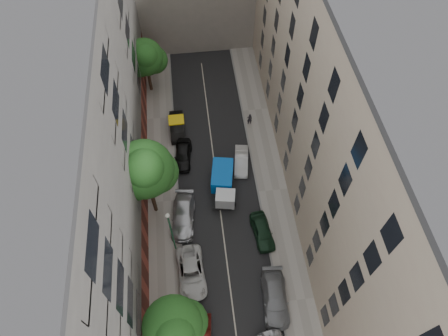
{
  "coord_description": "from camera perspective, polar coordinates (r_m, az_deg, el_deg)",
  "views": [
    {
      "loc": [
        -1.82,
        -20.06,
        34.55
      ],
      "look_at": [
        0.47,
        -0.71,
        6.0
      ],
      "focal_mm": 32.0,
      "sensor_mm": 36.0,
      "label": 1
    }
  ],
  "objects": [
    {
      "name": "ground",
      "position": [
        39.99,
        -0.79,
        -4.09
      ],
      "size": [
        120.0,
        120.0,
        0.0
      ],
      "primitive_type": "plane",
      "color": "#4C4C49",
      "rests_on": "ground"
    },
    {
      "name": "road_surface",
      "position": [
        39.98,
        -0.8,
        -4.08
      ],
      "size": [
        8.0,
        44.0,
        0.02
      ],
      "primitive_type": "cube",
      "color": "black",
      "rests_on": "ground"
    },
    {
      "name": "sidewalk_left",
      "position": [
        40.05,
        -8.67,
        -4.79
      ],
      "size": [
        3.0,
        44.0,
        0.15
      ],
      "primitive_type": "cube",
      "color": "gray",
      "rests_on": "ground"
    },
    {
      "name": "sidewalk_right",
      "position": [
        40.55,
        6.96,
        -3.21
      ],
      "size": [
        3.0,
        44.0,
        0.15
      ],
      "primitive_type": "cube",
      "color": "gray",
      "rests_on": "ground"
    },
    {
      "name": "building_left",
      "position": [
        33.0,
        -20.38,
        2.98
      ],
      "size": [
        8.0,
        44.0,
        20.0
      ],
      "primitive_type": "cube",
      "color": "#4F4C49",
      "rests_on": "ground"
    },
    {
      "name": "building_right",
      "position": [
        34.2,
        17.77,
        6.48
      ],
      "size": [
        8.0,
        44.0,
        20.0
      ],
      "primitive_type": "cube",
      "color": "tan",
      "rests_on": "ground"
    },
    {
      "name": "tarp_truck",
      "position": [
        39.32,
        -0.13,
        -2.17
      ],
      "size": [
        2.77,
        5.24,
        2.29
      ],
      "rotation": [
        0.0,
        0.0,
        -0.18
      ],
      "color": "black",
      "rests_on": "ground"
    },
    {
      "name": "car_left_2",
      "position": [
        36.04,
        -4.69,
        -14.65
      ],
      "size": [
        2.6,
        5.17,
        1.4
      ],
      "primitive_type": "imported",
      "rotation": [
        0.0,
        0.0,
        0.05
      ],
      "color": "silver",
      "rests_on": "ground"
    },
    {
      "name": "car_left_3",
      "position": [
        38.27,
        -5.84,
        -6.88
      ],
      "size": [
        2.72,
        5.38,
        1.5
      ],
      "primitive_type": "imported",
      "rotation": [
        0.0,
        0.0,
        -0.12
      ],
      "color": "#B7B8BC",
      "rests_on": "ground"
    },
    {
      "name": "car_left_4",
      "position": [
        42.15,
        -5.89,
        1.88
      ],
      "size": [
        2.23,
        4.38,
        1.43
      ],
      "primitive_type": "imported",
      "rotation": [
        0.0,
        0.0,
        -0.13
      ],
      "color": "black",
      "rests_on": "ground"
    },
    {
      "name": "car_left_5",
      "position": [
        44.63,
        -6.71,
        5.9
      ],
      "size": [
        1.54,
        4.35,
        1.43
      ],
      "primitive_type": "imported",
      "rotation": [
        0.0,
        0.0,
        0.01
      ],
      "color": "black",
      "rests_on": "ground"
    },
    {
      "name": "car_right_1",
      "position": [
        35.47,
        7.31,
        -17.96
      ],
      "size": [
        2.43,
        5.24,
        1.48
      ],
      "primitive_type": "imported",
      "rotation": [
        0.0,
        0.0,
        -0.07
      ],
      "color": "slate",
      "rests_on": "ground"
    },
    {
      "name": "car_right_2",
      "position": [
        37.61,
        5.51,
        -8.99
      ],
      "size": [
        2.09,
        4.25,
        1.4
      ],
      "primitive_type": "imported",
      "rotation": [
        0.0,
        0.0,
        0.11
      ],
      "color": "black",
      "rests_on": "ground"
    },
    {
      "name": "car_right_3",
      "position": [
        41.6,
        2.48,
        1.02
      ],
      "size": [
        1.95,
        4.06,
        1.28
      ],
      "primitive_type": "imported",
      "rotation": [
        0.0,
        0.0,
        -0.16
      ],
      "color": "silver",
      "rests_on": "ground"
    },
    {
      "name": "tree_near",
      "position": [
        30.13,
        -7.11,
        -21.74
      ],
      "size": [
        4.71,
        4.33,
        7.67
      ],
      "color": "#382619",
      "rests_on": "sidewalk_left"
    },
    {
      "name": "tree_mid",
      "position": [
        33.85,
        -11.11,
        -0.49
      ],
      "size": [
        5.34,
        5.07,
        9.91
      ],
      "color": "#382619",
      "rests_on": "sidewalk_left"
    },
    {
      "name": "tree_far",
      "position": [
        46.63,
        -11.09,
        15.07
      ],
      "size": [
        4.62,
        4.24,
        7.1
      ],
      "color": "#382619",
      "rests_on": "sidewalk_left"
    },
    {
      "name": "lamp_post",
      "position": [
        33.93,
        -7.61,
        -8.62
      ],
      "size": [
        0.36,
        0.36,
        6.63
      ],
      "color": "#1A5C36",
      "rests_on": "sidewalk_left"
    },
    {
      "name": "pedestrian",
      "position": [
        44.89,
        3.67,
        7.0
      ],
      "size": [
        0.55,
        0.36,
        1.51
      ],
      "primitive_type": "imported",
      "rotation": [
        0.0,
        0.0,
        3.14
      ],
      "color": "black",
      "rests_on": "sidewalk_right"
    }
  ]
}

